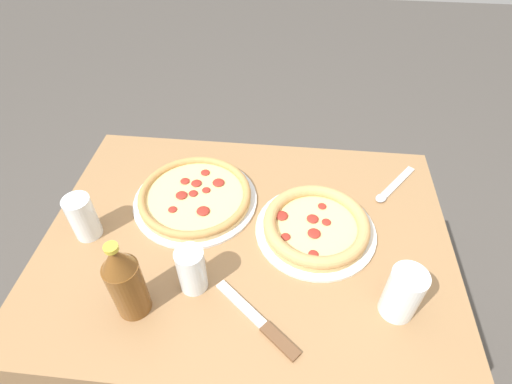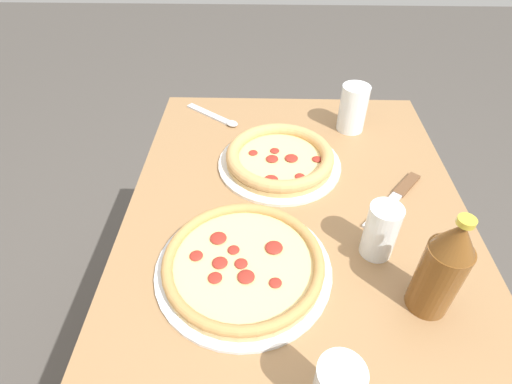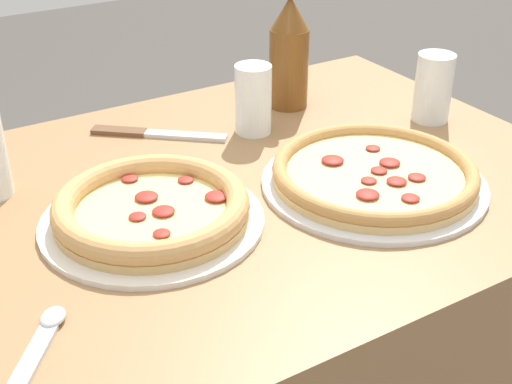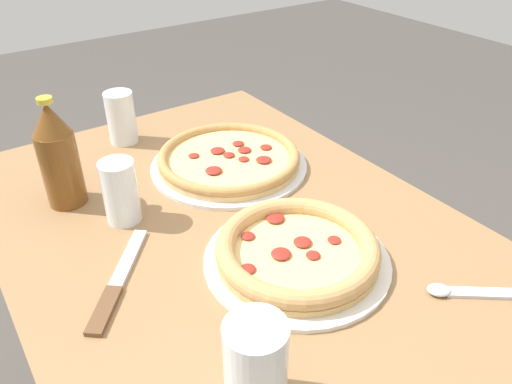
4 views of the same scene
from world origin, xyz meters
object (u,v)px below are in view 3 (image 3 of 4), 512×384
at_px(beer_bottle, 289,53).
at_px(knife, 152,134).
at_px(glass_lemonade, 433,89).
at_px(spoon, 34,353).
at_px(pizza_margherita, 152,210).
at_px(pizza_salami, 374,175).
at_px(glass_red_wine, 253,102).

relative_size(beer_bottle, knife, 1.09).
xyz_separation_m(glass_lemonade, spoon, (-0.78, -0.24, -0.05)).
relative_size(glass_lemonade, spoon, 0.73).
height_order(pizza_margherita, spoon, pizza_margherita).
bearing_deg(beer_bottle, spoon, -144.58).
height_order(pizza_margherita, knife, pizza_margherita).
relative_size(pizza_salami, beer_bottle, 1.57).
distance_m(pizza_margherita, pizza_salami, 0.33).
height_order(pizza_margherita, pizza_salami, pizza_margherita).
xyz_separation_m(beer_bottle, knife, (-0.27, 0.01, -0.10)).
distance_m(pizza_salami, knife, 0.39).
bearing_deg(glass_red_wine, beer_bottle, 29.80).
bearing_deg(knife, pizza_margherita, -114.06).
relative_size(pizza_margherita, knife, 1.56).
bearing_deg(beer_bottle, knife, 178.05).
relative_size(pizza_margherita, glass_red_wine, 2.57).
relative_size(pizza_margherita, pizza_salami, 0.91).
height_order(knife, spoon, spoon).
distance_m(pizza_margherita, beer_bottle, 0.47).
xyz_separation_m(beer_bottle, spoon, (-0.60, -0.43, -0.10)).
relative_size(glass_red_wine, glass_lemonade, 0.98).
height_order(pizza_salami, glass_lemonade, glass_lemonade).
bearing_deg(pizza_margherita, beer_bottle, 32.93).
bearing_deg(pizza_margherita, pizza_salami, -12.80).
xyz_separation_m(pizza_salami, beer_bottle, (0.06, 0.32, 0.08)).
bearing_deg(beer_bottle, glass_red_wine, -150.20).
bearing_deg(beer_bottle, pizza_margherita, -147.07).
bearing_deg(pizza_salami, glass_lemonade, 29.63).
distance_m(pizza_margherita, glass_lemonade, 0.57).
height_order(pizza_salami, beer_bottle, beer_bottle).
height_order(pizza_salami, knife, pizza_salami).
distance_m(glass_red_wine, glass_lemonade, 0.32).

